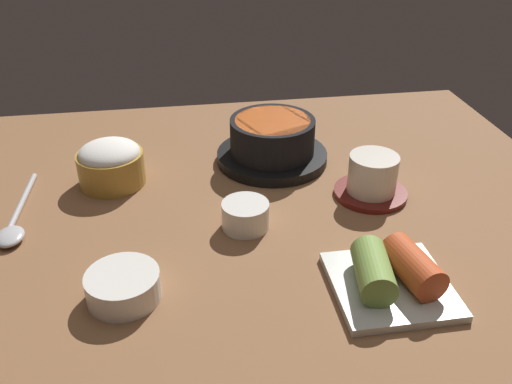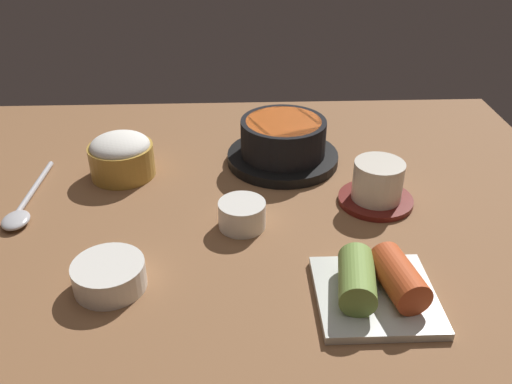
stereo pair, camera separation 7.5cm
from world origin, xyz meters
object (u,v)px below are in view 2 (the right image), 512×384
Objects in this scene: tea_cup_with_saucer at (377,185)px; side_bowl_near at (109,275)px; kimchi_plate at (377,285)px; banchan_cup_center at (238,214)px; spoon at (22,210)px; rice_bowl at (121,155)px; stone_pot at (283,143)px.

tea_cup_with_saucer reaches higher than side_bowl_near.
kimchi_plate is 1.59× the size of side_bowl_near.
kimchi_plate reaches higher than banchan_cup_center.
spoon is at bearing -178.97° from tea_cup_with_saucer.
tea_cup_with_saucer is 49.49cm from spoon.
tea_cup_with_saucer is at bearing -14.41° from rice_bowl.
rice_bowl reaches higher than side_bowl_near.
rice_bowl reaches higher than kimchi_plate.
rice_bowl is at bearing 137.76° from kimchi_plate.
banchan_cup_center is at bearing 135.13° from kimchi_plate.
rice_bowl is (-25.01, -3.21, -0.01)cm from stone_pot.
side_bowl_near is (-14.78, -11.57, -0.21)cm from banchan_cup_center.
banchan_cup_center is at bearing -39.83° from rice_bowl.
side_bowl_near is at bearing -46.43° from spoon.
banchan_cup_center is (-7.35, -17.94, -1.47)cm from stone_pot.
spoon is at bearing 133.57° from side_bowl_near.
kimchi_plate is (-4.62, -20.05, -0.92)cm from tea_cup_with_saucer.
tea_cup_with_saucer is at bearing 77.02° from kimchi_plate.
banchan_cup_center is (-19.58, -5.16, -0.98)cm from tea_cup_with_saucer.
spoon is at bearing -159.83° from stone_pot.
rice_bowl is 16.30cm from spoon.
stone_pot is at bearing 7.32° from rice_bowl.
rice_bowl is 0.93× the size of tea_cup_with_saucer.
banchan_cup_center reaches higher than side_bowl_near.
banchan_cup_center is 0.48× the size of kimchi_plate.
kimchi_plate is 48.76cm from spoon.
banchan_cup_center is 0.76× the size of side_bowl_near.
stone_pot is at bearing 103.04° from kimchi_plate.
rice_bowl is at bearing -172.68° from stone_pot.
kimchi_plate is at bearing -23.15° from spoon.
side_bowl_near is at bearing 173.63° from kimchi_plate.
stone_pot is 2.16× the size of side_bowl_near.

